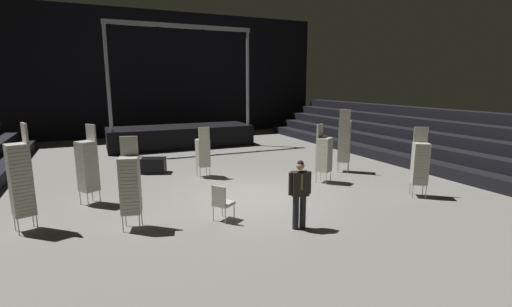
# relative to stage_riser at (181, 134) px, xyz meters

# --- Properties ---
(ground_plane) EXTENTS (22.00, 30.00, 0.10)m
(ground_plane) POSITION_rel_stage_riser_xyz_m (0.00, -9.93, -0.72)
(ground_plane) COLOR gray
(arena_end_wall) EXTENTS (22.00, 0.30, 8.00)m
(arena_end_wall) POSITION_rel_stage_riser_xyz_m (0.00, 5.07, 3.33)
(arena_end_wall) COLOR black
(arena_end_wall) RESTS_ON ground_plane
(bleacher_bank_right) EXTENTS (3.75, 24.00, 2.25)m
(bleacher_bank_right) POSITION_rel_stage_riser_xyz_m (9.12, -8.93, 0.45)
(bleacher_bank_right) COLOR black
(bleacher_bank_right) RESTS_ON ground_plane
(stage_riser) EXTENTS (7.62, 2.65, 6.31)m
(stage_riser) POSITION_rel_stage_riser_xyz_m (0.00, 0.00, 0.00)
(stage_riser) COLOR black
(stage_riser) RESTS_ON ground_plane
(man_with_tie) EXTENTS (0.57, 0.29, 1.68)m
(man_with_tie) POSITION_rel_stage_riser_xyz_m (0.03, -12.62, 0.28)
(man_with_tie) COLOR black
(man_with_tie) RESTS_ON ground_plane
(chair_stack_front_left) EXTENTS (0.61, 0.61, 2.14)m
(chair_stack_front_left) POSITION_rel_stage_riser_xyz_m (4.69, -11.92, 0.40)
(chair_stack_front_left) COLOR #B2B5BA
(chair_stack_front_left) RESTS_ON ground_plane
(chair_stack_front_right) EXTENTS (0.60, 0.60, 2.05)m
(chair_stack_front_right) POSITION_rel_stage_riser_xyz_m (2.95, -9.37, 0.35)
(chair_stack_front_right) COLOR #B2B5BA
(chair_stack_front_right) RESTS_ON ground_plane
(chair_stack_mid_left) EXTENTS (0.54, 0.54, 2.22)m
(chair_stack_mid_left) POSITION_rel_stage_riser_xyz_m (-3.63, -10.99, 0.44)
(chair_stack_mid_left) COLOR #B2B5BA
(chair_stack_mid_left) RESTS_ON ground_plane
(chair_stack_mid_right) EXTENTS (0.47, 0.47, 1.88)m
(chair_stack_mid_right) POSITION_rel_stage_riser_xyz_m (-0.70, -6.89, 0.27)
(chair_stack_mid_right) COLOR #B2B5BA
(chair_stack_mid_right) RESTS_ON ground_plane
(chair_stack_mid_centre) EXTENTS (0.62, 0.62, 2.48)m
(chair_stack_mid_centre) POSITION_rel_stage_riser_xyz_m (4.56, -8.39, 0.57)
(chair_stack_mid_centre) COLOR #B2B5BA
(chair_stack_mid_centre) RESTS_ON ground_plane
(chair_stack_rear_left) EXTENTS (0.61, 0.61, 2.31)m
(chair_stack_rear_left) POSITION_rel_stage_riser_xyz_m (-4.56, -8.60, 0.48)
(chair_stack_rear_left) COLOR #B2B5BA
(chair_stack_rear_left) RESTS_ON ground_plane
(chair_stack_rear_right) EXTENTS (0.56, 0.56, 2.56)m
(chair_stack_rear_right) POSITION_rel_stage_riser_xyz_m (-5.94, -10.12, 0.61)
(chair_stack_rear_right) COLOR #B2B5BA
(chair_stack_rear_right) RESTS_ON ground_plane
(equipment_road_case) EXTENTS (1.05, 0.87, 0.59)m
(equipment_road_case) POSITION_rel_stage_riser_xyz_m (-2.31, -5.53, -0.38)
(equipment_road_case) COLOR black
(equipment_road_case) RESTS_ON ground_plane
(loose_chair_near_man) EXTENTS (0.61, 0.61, 0.95)m
(loose_chair_near_man) POSITION_rel_stage_riser_xyz_m (-1.50, -11.40, -0.14)
(loose_chair_near_man) COLOR #B2B5BA
(loose_chair_near_man) RESTS_ON ground_plane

